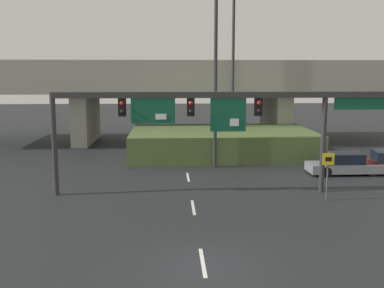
{
  "coord_description": "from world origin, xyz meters",
  "views": [
    {
      "loc": [
        -1.08,
        -14.39,
        6.44
      ],
      "look_at": [
        0.0,
        7.73,
        2.91
      ],
      "focal_mm": 42.0,
      "sensor_mm": 36.0,
      "label": 1
    }
  ],
  "objects_px": {
    "signal_gantry": "(214,110)",
    "highway_light_pole_far": "(233,44)",
    "parked_sedan_near_right": "(344,164)",
    "highway_light_pole_near": "(216,70)",
    "speed_limit_sign": "(328,169)"
  },
  "relations": [
    {
      "from": "signal_gantry",
      "to": "highway_light_pole_far",
      "type": "bearing_deg",
      "value": 78.01
    },
    {
      "from": "highway_light_pole_far",
      "to": "parked_sedan_near_right",
      "type": "relative_size",
      "value": 3.55
    },
    {
      "from": "parked_sedan_near_right",
      "to": "highway_light_pole_far",
      "type": "bearing_deg",
      "value": 123.1
    },
    {
      "from": "highway_light_pole_near",
      "to": "highway_light_pole_far",
      "type": "xyz_separation_m",
      "value": [
        2.08,
        6.59,
        2.12
      ]
    },
    {
      "from": "parked_sedan_near_right",
      "to": "speed_limit_sign",
      "type": "bearing_deg",
      "value": -118.32
    },
    {
      "from": "highway_light_pole_far",
      "to": "parked_sedan_near_right",
      "type": "distance_m",
      "value": 13.58
    },
    {
      "from": "signal_gantry",
      "to": "highway_light_pole_far",
      "type": "distance_m",
      "value": 14.26
    },
    {
      "from": "signal_gantry",
      "to": "highway_light_pole_near",
      "type": "height_order",
      "value": "highway_light_pole_near"
    },
    {
      "from": "signal_gantry",
      "to": "highway_light_pole_near",
      "type": "xyz_separation_m",
      "value": [
        0.74,
        6.73,
        2.12
      ]
    },
    {
      "from": "speed_limit_sign",
      "to": "highway_light_pole_far",
      "type": "distance_m",
      "value": 16.86
    },
    {
      "from": "speed_limit_sign",
      "to": "highway_light_pole_near",
      "type": "height_order",
      "value": "highway_light_pole_near"
    },
    {
      "from": "highway_light_pole_near",
      "to": "highway_light_pole_far",
      "type": "height_order",
      "value": "highway_light_pole_far"
    },
    {
      "from": "parked_sedan_near_right",
      "to": "highway_light_pole_near",
      "type": "bearing_deg",
      "value": 162.45
    },
    {
      "from": "speed_limit_sign",
      "to": "highway_light_pole_near",
      "type": "xyz_separation_m",
      "value": [
        -4.87,
        8.44,
        4.98
      ]
    },
    {
      "from": "speed_limit_sign",
      "to": "highway_light_pole_far",
      "type": "relative_size",
      "value": 0.15
    }
  ]
}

